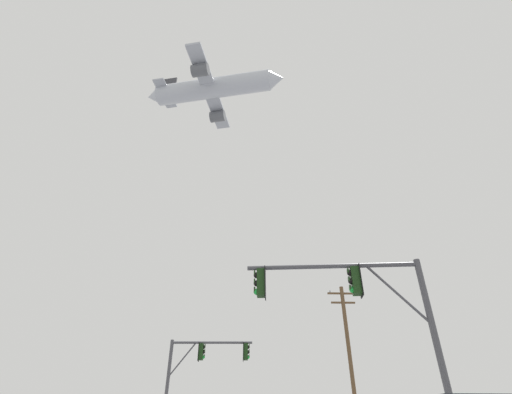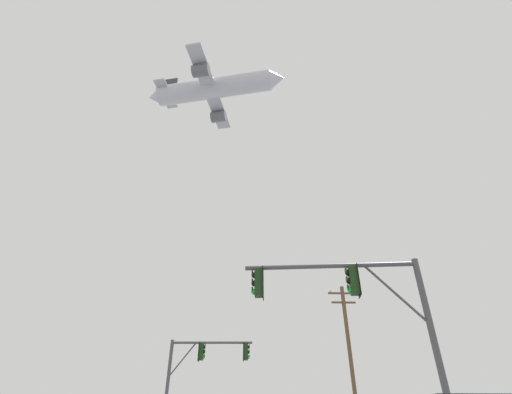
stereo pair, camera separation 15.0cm
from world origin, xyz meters
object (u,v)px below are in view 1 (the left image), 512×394
Objects in this scene: signal_pole_near at (362,305)px; utility_pole at (350,356)px; airplane at (213,88)px; signal_pole_far at (199,366)px.

utility_pole reaches higher than signal_pole_near.
airplane is at bearing 107.20° from signal_pole_near.
signal_pole_far is at bearing -158.56° from utility_pole.
utility_pole is at bearing -45.32° from airplane.
airplane is (-12.74, 12.89, 40.87)m from utility_pole.
signal_pole_far is 0.55× the size of utility_pole.
utility_pole reaches higher than signal_pole_far.
utility_pole is 44.71m from airplane.
signal_pole_near is 16.57m from utility_pole.
airplane is (-2.73, 16.82, 42.11)m from signal_pole_far.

